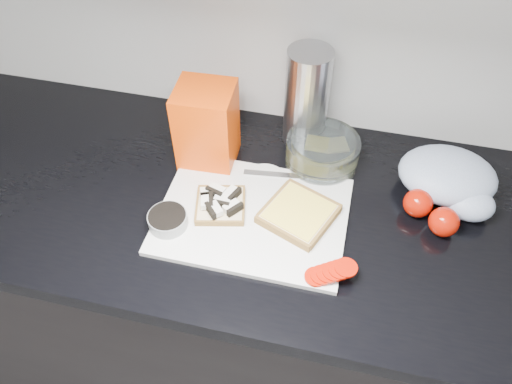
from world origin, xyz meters
TOP-DOWN VIEW (x-y plane):
  - base_cabinet at (0.00, 1.20)m, footprint 3.50×0.60m
  - countertop at (0.00, 1.20)m, footprint 3.50×0.64m
  - cutting_board at (-0.14, 1.15)m, footprint 0.40×0.30m
  - bread_left at (-0.21, 1.15)m, footprint 0.13×0.13m
  - bread_right at (-0.04, 1.17)m, footprint 0.18×0.18m
  - tomato_slices at (0.04, 1.04)m, footprint 0.11×0.08m
  - knife at (-0.06, 1.28)m, footprint 0.21×0.04m
  - seed_tub at (-0.31, 1.08)m, footprint 0.08×0.08m
  - tub_lid at (-0.14, 1.26)m, footprint 0.12×0.12m
  - glass_bowl at (-0.02, 1.35)m, footprint 0.17×0.17m
  - bread_bag at (-0.28, 1.31)m, footprint 0.13×0.12m
  - steel_canister at (-0.08, 1.43)m, footprint 0.10×0.10m
  - grocery_bag at (0.26, 1.32)m, footprint 0.22×0.19m
  - whole_tomatoes at (0.23, 1.23)m, footprint 0.12×0.10m

SIDE VIEW (x-z plane):
  - base_cabinet at x=0.00m, z-range 0.00..0.86m
  - countertop at x=0.00m, z-range 0.86..0.90m
  - tub_lid at x=-0.14m, z-range 0.90..0.91m
  - cutting_board at x=-0.14m, z-range 0.90..0.91m
  - knife at x=-0.06m, z-range 0.91..0.92m
  - bread_right at x=-0.04m, z-range 0.91..0.93m
  - bread_left at x=-0.21m, z-range 0.91..0.94m
  - tomato_slices at x=0.04m, z-range 0.91..0.93m
  - seed_tub at x=-0.31m, z-range 0.90..0.94m
  - whole_tomatoes at x=0.23m, z-range 0.90..0.96m
  - glass_bowl at x=-0.02m, z-range 0.90..0.97m
  - grocery_bag at x=0.26m, z-range 0.90..0.99m
  - bread_bag at x=-0.28m, z-range 0.90..1.10m
  - steel_canister at x=-0.08m, z-range 0.90..1.15m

